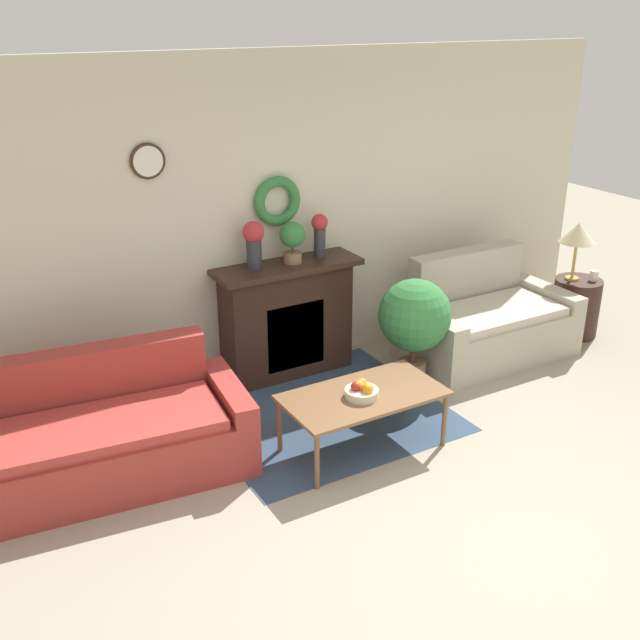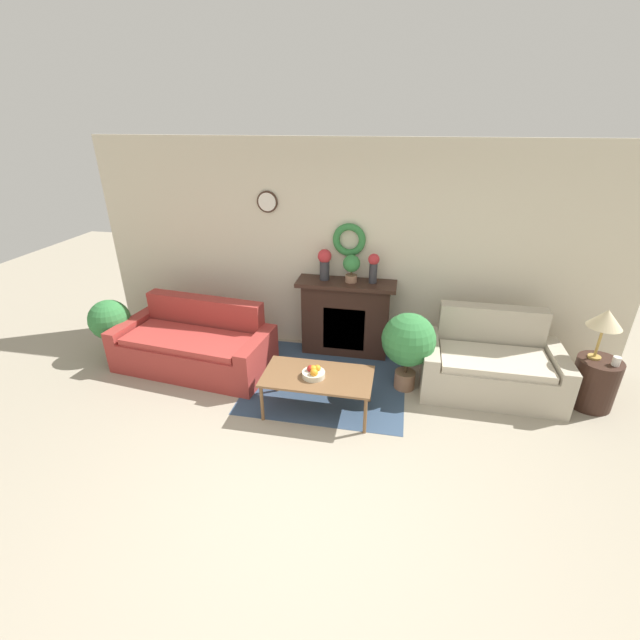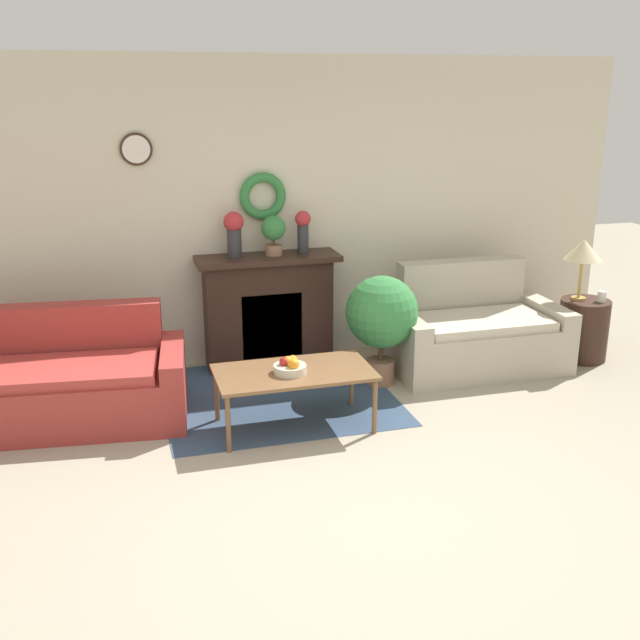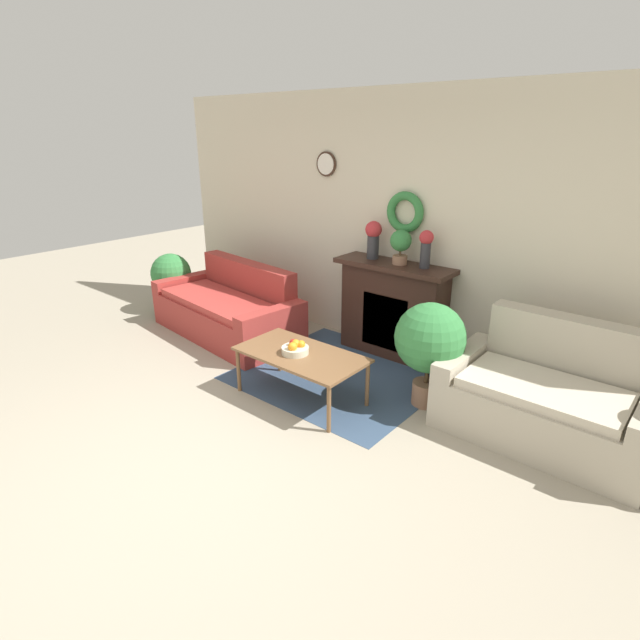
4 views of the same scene
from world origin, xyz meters
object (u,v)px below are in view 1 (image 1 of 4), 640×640
potted_plant_on_mantel (293,239)px  fireplace (287,319)px  vase_on_mantel_right (320,232)px  coffee_table (363,398)px  potted_plant_floor_by_loveseat (414,318)px  table_lamp (578,234)px  couch_left (104,437)px  mug (594,276)px  vase_on_mantel_left (254,241)px  side_table_by_loveseat (576,307)px  loveseat_right (484,322)px  fruit_bowl (361,391)px

potted_plant_on_mantel → fireplace: bearing=166.0°
vase_on_mantel_right → potted_plant_on_mantel: 0.27m
coffee_table → potted_plant_floor_by_loveseat: (0.91, 0.63, 0.20)m
table_lamp → potted_plant_on_mantel: potted_plant_on_mantel is taller
couch_left → mug: couch_left is taller
couch_left → vase_on_mantel_left: (1.52, 0.74, 0.96)m
side_table_by_loveseat → table_lamp: size_ratio=1.01×
potted_plant_floor_by_loveseat → loveseat_right: bearing=10.6°
coffee_table → potted_plant_on_mantel: size_ratio=3.31×
loveseat_right → vase_on_mantel_left: vase_on_mantel_left is taller
couch_left → potted_plant_floor_by_loveseat: (2.61, 0.02, 0.32)m
fireplace → fruit_bowl: bearing=-95.7°
side_table_by_loveseat → mug: size_ratio=5.83×
potted_plant_on_mantel → potted_plant_floor_by_loveseat: 1.20m
coffee_table → mug: bearing=11.4°
coffee_table → fruit_bowl: fruit_bowl is taller
coffee_table → mug: size_ratio=11.88×
loveseat_right → fruit_bowl: size_ratio=6.42×
side_table_by_loveseat → table_lamp: (-0.06, 0.05, 0.74)m
potted_plant_on_mantel → table_lamp: bearing=-12.5°
couch_left → coffee_table: bearing=-13.5°
table_lamp → potted_plant_floor_by_loveseat: size_ratio=0.60×
fruit_bowl → side_table_by_loveseat: size_ratio=0.43×
coffee_table → vase_on_mantel_right: vase_on_mantel_right is taller
mug → potted_plant_on_mantel: potted_plant_on_mantel is taller
table_lamp → potted_plant_floor_by_loveseat: bearing=-177.0°
potted_plant_floor_by_loveseat → vase_on_mantel_left: bearing=146.5°
vase_on_mantel_right → mug: bearing=-16.0°
couch_left → coffee_table: couch_left is taller
couch_left → mug: (4.73, -0.00, 0.32)m
fruit_bowl → side_table_by_loveseat: 3.06m
vase_on_mantel_left → coffee_table: bearing=-82.3°
coffee_table → fireplace: bearing=85.7°
mug → potted_plant_floor_by_loveseat: 2.12m
fireplace → fruit_bowl: fireplace is taller
fireplace → fruit_bowl: size_ratio=5.23×
potted_plant_floor_by_loveseat → mug: bearing=-0.5°
coffee_table → side_table_by_loveseat: size_ratio=2.04×
fireplace → table_lamp: (2.77, -0.62, 0.50)m
fireplace → loveseat_right: bearing=-17.1°
side_table_by_loveseat → vase_on_mantel_left: vase_on_mantel_left is taller
mug → potted_plant_on_mantel: bearing=165.8°
table_lamp → vase_on_mantel_left: bearing=168.5°
loveseat_right → potted_plant_floor_by_loveseat: size_ratio=1.64×
fruit_bowl → vase_on_mantel_right: 1.64m
table_lamp → vase_on_mantel_right: vase_on_mantel_right is taller
coffee_table → couch_left: bearing=160.1°
side_table_by_loveseat → table_lamp: bearing=141.3°
loveseat_right → coffee_table: (-1.87, -0.81, 0.10)m
mug → fruit_bowl: bearing=-168.2°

